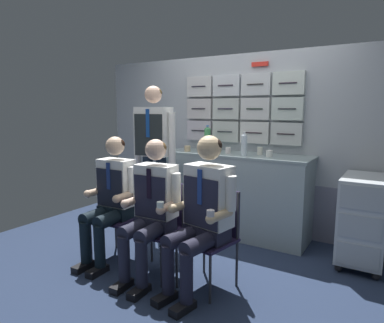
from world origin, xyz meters
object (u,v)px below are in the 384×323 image
at_px(folding_chair_left, 122,207).
at_px(crew_member_left, 111,195).
at_px(folding_chair_near_trolley, 214,227).
at_px(espresso_cup_small, 260,151).
at_px(crew_member_right, 151,204).
at_px(sparkling_bottle_green, 244,144).
at_px(service_trolley, 363,218).
at_px(crew_member_near_trolley, 203,208).
at_px(folding_chair_right, 162,218).
at_px(crew_member_standing, 154,147).

height_order(folding_chair_left, crew_member_left, crew_member_left).
height_order(folding_chair_near_trolley, espresso_cup_small, espresso_cup_small).
xyz_separation_m(crew_member_right, sparkling_bottle_green, (0.33, 1.25, 0.43)).
xyz_separation_m(service_trolley, crew_member_right, (-1.57, -1.26, 0.21)).
xyz_separation_m(crew_member_left, crew_member_near_trolley, (1.05, -0.03, 0.04)).
distance_m(folding_chair_left, espresso_cup_small, 1.65).
xyz_separation_m(folding_chair_right, crew_member_near_trolley, (0.50, -0.12, 0.21)).
bearing_deg(folding_chair_left, crew_member_left, -88.08).
bearing_deg(crew_member_near_trolley, folding_chair_right, 166.77).
height_order(folding_chair_left, crew_member_right, crew_member_right).
bearing_deg(crew_member_left, service_trolley, 29.29).
bearing_deg(crew_member_right, crew_member_near_trolley, 4.78).
bearing_deg(crew_member_right, folding_chair_left, 157.69).
xyz_separation_m(crew_member_left, folding_chair_near_trolley, (1.07, 0.13, -0.17)).
relative_size(folding_chair_right, crew_member_right, 0.66).
xyz_separation_m(folding_chair_left, crew_member_near_trolley, (1.05, -0.19, 0.21)).
bearing_deg(crew_member_near_trolley, folding_chair_left, 169.92).
bearing_deg(espresso_cup_small, sparkling_bottle_green, -128.55).
xyz_separation_m(service_trolley, sparkling_bottle_green, (-1.24, -0.01, 0.64)).
distance_m(service_trolley, folding_chair_left, 2.36).
relative_size(folding_chair_right, crew_member_near_trolley, 0.64).
bearing_deg(crew_member_standing, espresso_cup_small, 29.65).
bearing_deg(crew_member_near_trolley, crew_member_left, 178.52).
bearing_deg(crew_member_right, espresso_cup_small, 72.03).
height_order(crew_member_left, crew_member_near_trolley, crew_member_near_trolley).
xyz_separation_m(service_trolley, crew_member_near_trolley, (-1.07, -1.22, 0.24)).
bearing_deg(folding_chair_left, folding_chair_right, -7.14).
height_order(crew_member_near_trolley, crew_member_standing, crew_member_standing).
bearing_deg(folding_chair_left, crew_member_right, -22.31).
bearing_deg(folding_chair_near_trolley, crew_member_right, -159.53).
bearing_deg(crew_member_left, crew_member_standing, 93.27).
xyz_separation_m(crew_member_left, folding_chair_right, (0.54, 0.09, -0.17)).
xyz_separation_m(service_trolley, folding_chair_near_trolley, (-1.05, -1.06, 0.04)).
bearing_deg(crew_member_near_trolley, crew_member_standing, 144.66).
bearing_deg(folding_chair_right, crew_member_right, -87.27).
bearing_deg(service_trolley, folding_chair_right, -145.13).
bearing_deg(espresso_cup_small, crew_member_left, -126.91).
bearing_deg(folding_chair_right, espresso_cup_small, 69.60).
distance_m(service_trolley, espresso_cup_small, 1.25).
xyz_separation_m(folding_chair_near_trolley, crew_member_standing, (-1.12, 0.62, 0.56)).
xyz_separation_m(folding_chair_left, crew_member_left, (0.01, -0.16, 0.17)).
bearing_deg(espresso_cup_small, crew_member_right, -107.97).
relative_size(sparkling_bottle_green, espresso_cup_small, 3.02).
xyz_separation_m(folding_chair_left, crew_member_right, (0.56, -0.23, 0.17)).
relative_size(folding_chair_left, crew_member_standing, 0.47).
bearing_deg(espresso_cup_small, folding_chair_right, -110.40).
distance_m(sparkling_bottle_green, espresso_cup_small, 0.22).
bearing_deg(sparkling_bottle_green, espresso_cup_small, 51.45).
distance_m(crew_member_left, sparkling_bottle_green, 1.54).
height_order(sparkling_bottle_green, espresso_cup_small, sparkling_bottle_green).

